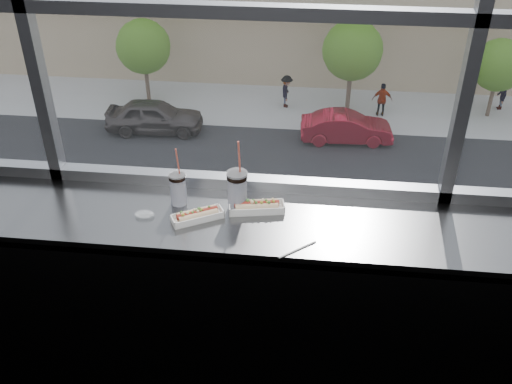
# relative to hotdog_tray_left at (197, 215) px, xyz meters

# --- Properties ---
(wall_back_lower) EXTENTS (6.00, 0.00, 6.00)m
(wall_back_lower) POSITION_rel_hotdog_tray_left_xyz_m (0.19, 0.31, -0.57)
(wall_back_lower) COLOR black
(wall_back_lower) RESTS_ON ground
(counter) EXTENTS (6.00, 0.55, 0.06)m
(counter) POSITION_rel_hotdog_tray_left_xyz_m (0.19, 0.04, -0.05)
(counter) COLOR slate
(counter) RESTS_ON ground
(counter_fascia) EXTENTS (6.00, 0.04, 1.04)m
(counter_fascia) POSITION_rel_hotdog_tray_left_xyz_m (0.19, -0.22, -0.57)
(counter_fascia) COLOR slate
(counter_fascia) RESTS_ON ground
(hotdog_tray_left) EXTENTS (0.25, 0.19, 0.06)m
(hotdog_tray_left) POSITION_rel_hotdog_tray_left_xyz_m (0.00, 0.00, 0.00)
(hotdog_tray_left) COLOR white
(hotdog_tray_left) RESTS_ON counter
(hotdog_tray_right) EXTENTS (0.28, 0.14, 0.07)m
(hotdog_tray_right) POSITION_rel_hotdog_tray_left_xyz_m (0.27, 0.10, 0.00)
(hotdog_tray_right) COLOR white
(hotdog_tray_right) RESTS_ON counter
(soda_cup_left) EXTENTS (0.09, 0.09, 0.32)m
(soda_cup_left) POSITION_rel_hotdog_tray_left_xyz_m (-0.12, 0.13, 0.07)
(soda_cup_left) COLOR white
(soda_cup_left) RESTS_ON counter
(soda_cup_right) EXTENTS (0.10, 0.10, 0.38)m
(soda_cup_right) POSITION_rel_hotdog_tray_left_xyz_m (0.17, 0.12, 0.09)
(soda_cup_right) COLOR white
(soda_cup_right) RESTS_ON counter
(loose_straw) EXTENTS (0.16, 0.14, 0.01)m
(loose_straw) POSITION_rel_hotdog_tray_left_xyz_m (0.48, -0.18, -0.02)
(loose_straw) COLOR white
(loose_straw) RESTS_ON counter
(wrapper) EXTENTS (0.10, 0.07, 0.02)m
(wrapper) POSITION_rel_hotdog_tray_left_xyz_m (-0.26, -0.00, -0.01)
(wrapper) COLOR silver
(wrapper) RESTS_ON counter
(plaza_ground) EXTENTS (120.00, 120.00, 0.00)m
(plaza_ground) POSITION_rel_hotdog_tray_left_xyz_m (0.19, 43.81, -12.12)
(plaza_ground) COLOR #A0A0A0
(plaza_ground) RESTS_ON ground
(street_asphalt) EXTENTS (80.00, 10.00, 0.06)m
(street_asphalt) POSITION_rel_hotdog_tray_left_xyz_m (0.19, 20.31, -12.09)
(street_asphalt) COLOR black
(street_asphalt) RESTS_ON plaza_ground
(far_sidewalk) EXTENTS (80.00, 6.00, 0.04)m
(far_sidewalk) POSITION_rel_hotdog_tray_left_xyz_m (0.19, 28.31, -12.10)
(far_sidewalk) COLOR #A0A0A0
(far_sidewalk) RESTS_ON plaza_ground
(car_near_b) EXTENTS (3.27, 6.97, 2.27)m
(car_near_b) POSITION_rel_hotdog_tray_left_xyz_m (-5.76, 16.31, -10.93)
(car_near_b) COLOR black
(car_near_b) RESTS_ON street_asphalt
(car_far_a) EXTENTS (3.31, 7.05, 2.29)m
(car_far_a) POSITION_rel_hotdog_tray_left_xyz_m (-7.85, 24.31, -10.92)
(car_far_a) COLOR #393332
(car_far_a) RESTS_ON street_asphalt
(car_far_b) EXTENTS (2.93, 6.24, 2.03)m
(car_far_b) POSITION_rel_hotdog_tray_left_xyz_m (2.13, 24.31, -11.05)
(car_far_b) COLOR maroon
(car_far_b) RESTS_ON street_asphalt
(car_near_d) EXTENTS (2.69, 6.42, 2.14)m
(car_near_d) POSITION_rel_hotdog_tray_left_xyz_m (5.54, 16.31, -11.00)
(car_near_d) COLOR #B6B6B6
(car_near_d) RESTS_ON street_asphalt
(car_near_c) EXTENTS (2.84, 6.75, 2.25)m
(car_near_c) POSITION_rel_hotdog_tray_left_xyz_m (1.33, 16.31, -10.94)
(car_near_c) COLOR #6A1500
(car_near_c) RESTS_ON street_asphalt
(pedestrian_b) EXTENTS (0.75, 1.00, 2.24)m
(pedestrian_b) POSITION_rel_hotdog_tray_left_xyz_m (-1.20, 28.28, -10.96)
(pedestrian_b) COLOR #66605B
(pedestrian_b) RESTS_ON far_sidewalk
(pedestrian_c) EXTENTS (1.01, 0.75, 2.26)m
(pedestrian_c) POSITION_rel_hotdog_tray_left_xyz_m (4.14, 27.69, -10.95)
(pedestrian_c) COLOR #66605B
(pedestrian_c) RESTS_ON far_sidewalk
(pedestrian_d) EXTENTS (0.70, 0.93, 2.09)m
(pedestrian_d) POSITION_rel_hotdog_tray_left_xyz_m (10.94, 29.37, -11.04)
(pedestrian_d) COLOR #66605B
(pedestrian_d) RESTS_ON far_sidewalk
(tree_left) EXTENTS (3.08, 3.08, 4.81)m
(tree_left) POSITION_rel_hotdog_tray_left_xyz_m (-9.34, 28.31, -8.86)
(tree_left) COLOR #47382B
(tree_left) RESTS_ON far_sidewalk
(tree_center) EXTENTS (3.30, 3.30, 5.15)m
(tree_center) POSITION_rel_hotdog_tray_left_xyz_m (2.30, 28.31, -8.63)
(tree_center) COLOR #47382B
(tree_center) RESTS_ON far_sidewalk
(tree_right) EXTENTS (2.82, 2.82, 4.40)m
(tree_right) POSITION_rel_hotdog_tray_left_xyz_m (10.09, 28.31, -9.14)
(tree_right) COLOR #47382B
(tree_right) RESTS_ON far_sidewalk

